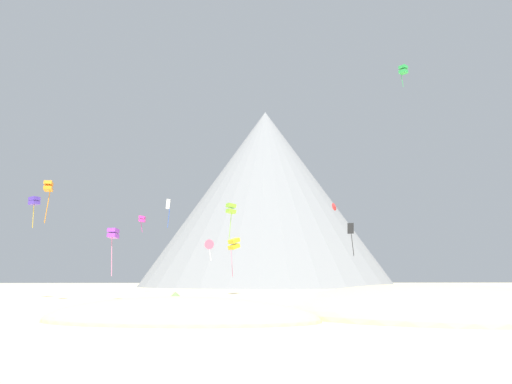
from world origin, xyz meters
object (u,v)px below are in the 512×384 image
at_px(kite_rainbow_low, 209,244).
at_px(kite_green_high, 403,70).
at_px(bush_near_right, 407,302).
at_px(kite_orange_low, 48,187).
at_px(bush_near_left, 484,310).
at_px(kite_red_mid, 335,207).
at_px(rock_massif, 269,203).
at_px(kite_indigo_low, 34,201).
at_px(bush_far_right, 244,309).
at_px(kite_yellow_low, 234,244).
at_px(bush_ridge_crest, 175,296).
at_px(kite_lime_low, 231,209).
at_px(kite_violet_low, 113,234).
at_px(kite_black_low, 351,232).
at_px(kite_white_low, 168,208).
at_px(kite_magenta_low, 142,219).

bearing_deg(kite_rainbow_low, kite_green_high, 179.53).
bearing_deg(bush_near_right, kite_orange_low, 154.78).
xyz_separation_m(bush_near_left, kite_red_mid, (4.42, 61.17, 14.61)).
bearing_deg(rock_massif, kite_indigo_low, -115.62).
bearing_deg(bush_far_right, kite_yellow_low, 88.11).
distance_m(bush_ridge_crest, bush_near_right, 24.92).
bearing_deg(kite_rainbow_low, bush_far_right, 73.40).
relative_size(bush_ridge_crest, bush_near_right, 0.75).
bearing_deg(kite_rainbow_low, kite_indigo_low, -5.95).
xyz_separation_m(bush_far_right, kite_lime_low, (0.78, 39.67, 11.54)).
relative_size(kite_violet_low, kite_yellow_low, 0.90).
bearing_deg(kite_green_high, kite_orange_low, -13.02).
distance_m(kite_lime_low, kite_yellow_low, 6.72).
bearing_deg(bush_far_right, kite_orange_low, 130.58).
relative_size(bush_near_left, kite_indigo_low, 0.46).
bearing_deg(bush_near_left, bush_near_right, 103.45).
bearing_deg(bush_near_right, kite_black_low, 85.37).
xyz_separation_m(kite_rainbow_low, kite_green_high, (31.37, 11.27, 29.30)).
distance_m(kite_white_low, kite_red_mid, 31.17).
bearing_deg(kite_lime_low, kite_magenta_low, 18.57).
xyz_separation_m(kite_indigo_low, kite_rainbow_low, (20.86, 5.31, -4.74)).
xyz_separation_m(rock_massif, kite_black_low, (1.92, -75.46, -13.62)).
bearing_deg(kite_orange_low, bush_near_left, 143.62).
distance_m(kite_black_low, kite_lime_low, 17.31).
relative_size(bush_far_right, kite_magenta_low, 0.67).
distance_m(bush_far_right, rock_massif, 110.28).
xyz_separation_m(bush_far_right, kite_rainbow_low, (-2.25, 35.57, 6.33)).
bearing_deg(kite_lime_low, kite_indigo_low, 90.18).
relative_size(bush_near_right, bush_near_left, 1.56).
xyz_separation_m(bush_near_right, kite_orange_low, (-33.22, 15.65, 11.49)).
bearing_deg(rock_massif, bush_far_right, -97.35).
relative_size(kite_yellow_low, kite_orange_low, 1.26).
bearing_deg(kite_rainbow_low, kite_white_low, -82.93).
xyz_separation_m(kite_orange_low, kite_green_high, (48.59, 24.09, 24.00)).
relative_size(kite_orange_low, kite_magenta_low, 1.62).
bearing_deg(kite_lime_low, kite_violet_low, 118.11).
bearing_deg(kite_rainbow_low, kite_yellow_low, -132.77).
xyz_separation_m(kite_black_low, kite_magenta_low, (-29.12, 24.78, 3.91)).
relative_size(bush_far_right, kite_orange_low, 0.41).
height_order(kite_white_low, kite_green_high, kite_green_high).
height_order(bush_far_right, kite_rainbow_low, kite_rainbow_low).
bearing_deg(kite_lime_low, bush_near_left, 178.73).
distance_m(rock_massif, kite_black_low, 76.71).
relative_size(kite_white_low, kite_lime_low, 0.77).
distance_m(bush_near_left, kite_rainbow_low, 41.77).
height_order(bush_far_right, kite_lime_low, kite_lime_low).
bearing_deg(kite_black_low, rock_massif, -21.59).
relative_size(kite_black_low, kite_yellow_low, 0.73).
bearing_deg(kite_yellow_low, kite_indigo_low, -95.06).
relative_size(kite_rainbow_low, kite_lime_low, 0.49).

